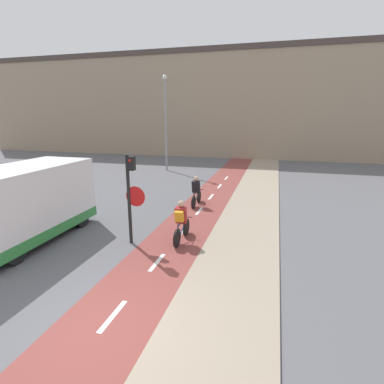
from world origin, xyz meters
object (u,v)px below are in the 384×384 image
object	(u,v)px
cyclist_far	(196,192)
van	(26,205)
street_lamp_far	(166,114)
cyclist_near	(181,222)
traffic_light_pole	(131,190)

from	to	relation	value
cyclist_far	van	bearing A→B (deg)	-129.68
street_lamp_far	cyclist_far	bearing A→B (deg)	-61.40
cyclist_far	van	distance (m)	7.09
cyclist_near	street_lamp_far	bearing A→B (deg)	112.38
cyclist_far	traffic_light_pole	bearing A→B (deg)	-101.09
traffic_light_pole	van	xyz separation A→B (m)	(-3.58, -0.69, -0.60)
traffic_light_pole	street_lamp_far	distance (m)	14.01
van	street_lamp_far	bearing A→B (deg)	90.60
street_lamp_far	van	size ratio (longest dim) A/B	1.46
street_lamp_far	cyclist_near	distance (m)	14.23
street_lamp_far	van	bearing A→B (deg)	-89.40
street_lamp_far	cyclist_near	size ratio (longest dim) A/B	4.25
van	traffic_light_pole	bearing A→B (deg)	10.93
cyclist_near	van	size ratio (longest dim) A/B	0.34
traffic_light_pole	van	world-z (taller)	traffic_light_pole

